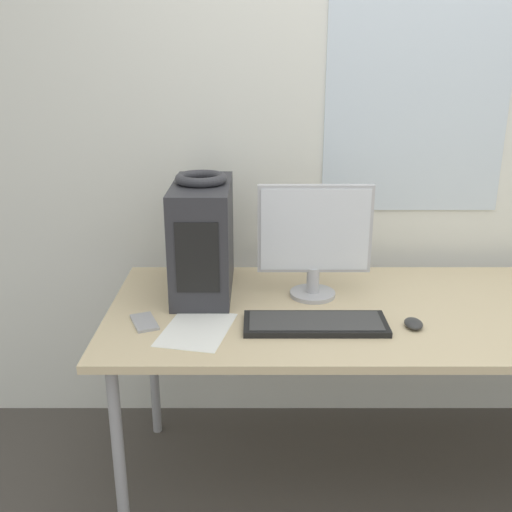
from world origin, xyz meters
TOP-DOWN VIEW (x-y plane):
  - wall_back at (0.00, 0.98)m, footprint 8.00×0.07m
  - desk at (0.00, 0.43)m, footprint 2.24×0.85m
  - pc_tower at (-0.79, 0.60)m, footprint 0.21×0.46m
  - headphones at (-0.79, 0.60)m, footprint 0.19×0.19m
  - monitor_main at (-0.37, 0.54)m, footprint 0.42×0.17m
  - keyboard at (-0.39, 0.27)m, footprint 0.48×0.18m
  - mouse at (-0.06, 0.27)m, footprint 0.06×0.09m
  - cell_phone at (-0.97, 0.29)m, footprint 0.12×0.16m
  - paper_sheet_left at (-0.79, 0.25)m, footprint 0.27×0.33m

SIDE VIEW (x-z plane):
  - desk at x=0.00m, z-range 0.34..1.11m
  - paper_sheet_left at x=-0.79m, z-range 0.77..0.77m
  - cell_phone at x=-0.97m, z-range 0.77..0.78m
  - keyboard at x=-0.39m, z-range 0.77..0.79m
  - mouse at x=-0.06m, z-range 0.77..0.80m
  - pc_tower at x=-0.79m, z-range 0.77..1.19m
  - monitor_main at x=-0.37m, z-range 0.79..1.22m
  - headphones at x=-0.79m, z-range 1.19..1.23m
  - wall_back at x=0.00m, z-range 0.00..2.70m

